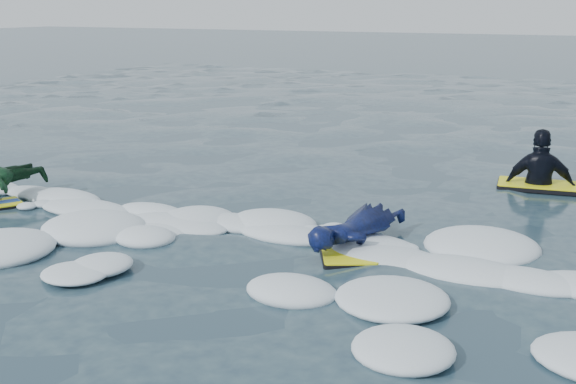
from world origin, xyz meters
name	(u,v)px	position (x,y,z in m)	size (l,w,h in m)	color
ground	(153,274)	(0.00, 0.00, 0.00)	(120.00, 120.00, 0.00)	#173238
foam_band	(211,244)	(0.00, 1.03, 0.00)	(12.00, 3.10, 0.30)	white
prone_woman_unit	(355,230)	(1.46, 1.59, 0.20)	(0.96, 1.63, 0.39)	black
waiting_rider_unit	(539,189)	(2.86, 5.13, 0.00)	(1.21, 0.77, 1.70)	black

